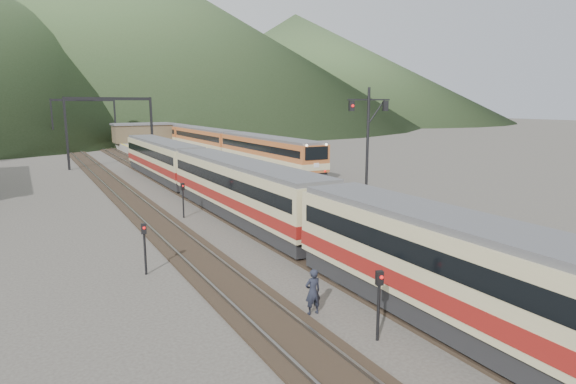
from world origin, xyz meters
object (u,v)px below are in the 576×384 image
main_train (241,190)px  signal_mast (368,144)px  worker (313,292)px  second_train (205,140)px

main_train → signal_mast: bearing=-68.7°
signal_mast → main_train: bearing=111.3°
main_train → worker: main_train is taller
second_train → worker: bearing=-105.5°
main_train → second_train: second_train is taller
worker → signal_mast: bearing=-137.0°
second_train → worker: (-14.90, -53.72, -1.21)m
main_train → worker: size_ratio=34.85×
worker → main_train: bearing=-100.9°
signal_mast → second_train: bearing=80.3°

